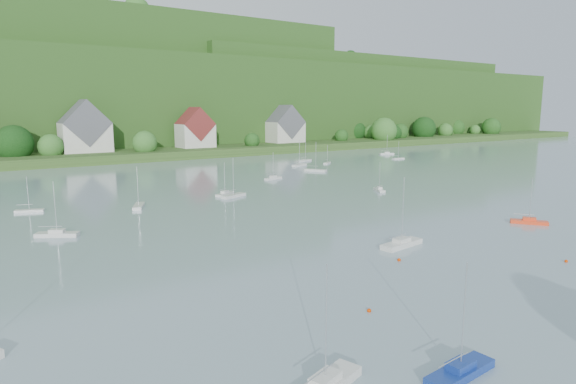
# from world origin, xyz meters

# --- Properties ---
(far_shore_strip) EXTENTS (600.00, 60.00, 3.00)m
(far_shore_strip) POSITION_xyz_m (0.00, 200.00, 1.50)
(far_shore_strip) COLOR #2B4B1C
(far_shore_strip) RESTS_ON ground
(forested_ridge) EXTENTS (620.00, 181.22, 69.89)m
(forested_ridge) POSITION_xyz_m (0.39, 268.57, 22.89)
(forested_ridge) COLOR #1A4215
(forested_ridge) RESTS_ON ground
(village_building_2) EXTENTS (16.00, 11.44, 18.00)m
(village_building_2) POSITION_xyz_m (5.00, 188.00, 10.27)
(village_building_2) COLOR beige
(village_building_2) RESTS_ON far_shore_strip
(village_building_3) EXTENTS (13.00, 10.40, 15.50)m
(village_building_3) POSITION_xyz_m (45.00, 186.00, 9.43)
(village_building_3) COLOR beige
(village_building_3) RESTS_ON far_shore_strip
(village_building_4) EXTENTS (15.00, 10.40, 16.50)m
(village_building_4) POSITION_xyz_m (90.00, 190.00, 9.59)
(village_building_4) COLOR beige
(village_building_4) RESTS_ON far_shore_strip
(near_sailboat_1) EXTENTS (6.04, 2.03, 8.03)m
(near_sailboat_1) POSITION_xyz_m (-6.99, 26.26, 0.43)
(near_sailboat_1) COLOR navy
(near_sailboat_1) RESTS_ON ground
(near_sailboat_3) EXTENTS (7.01, 2.77, 9.21)m
(near_sailboat_3) POSITION_xyz_m (13.68, 50.60, 0.47)
(near_sailboat_3) COLOR silver
(near_sailboat_3) RESTS_ON ground
(near_sailboat_5) EXTENTS (4.40, 5.29, 7.32)m
(near_sailboat_5) POSITION_xyz_m (40.07, 48.29, 0.41)
(near_sailboat_5) COLOR #F03F1B
(near_sailboat_5) RESTS_ON ground
(mooring_buoy_0) EXTENTS (0.38, 0.38, 0.38)m
(mooring_buoy_0) POSITION_xyz_m (-4.56, 37.62, 0.00)
(mooring_buoy_0) COLOR #CF3500
(mooring_buoy_0) RESTS_ON ground
(mooring_buoy_2) EXTENTS (0.39, 0.39, 0.39)m
(mooring_buoy_2) POSITION_xyz_m (24.74, 34.98, 0.00)
(mooring_buoy_2) COLOR #CF3500
(mooring_buoy_2) RESTS_ON ground
(mooring_buoy_3) EXTENTS (0.43, 0.43, 0.43)m
(mooring_buoy_3) POSITION_xyz_m (8.81, 46.49, 0.00)
(mooring_buoy_3) COLOR #CF3500
(mooring_buoy_3) RESTS_ON ground
(far_sailboat_cluster) EXTENTS (199.24, 69.69, 8.71)m
(far_sailboat_cluster) POSITION_xyz_m (5.40, 118.01, 0.37)
(far_sailboat_cluster) COLOR silver
(far_sailboat_cluster) RESTS_ON ground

